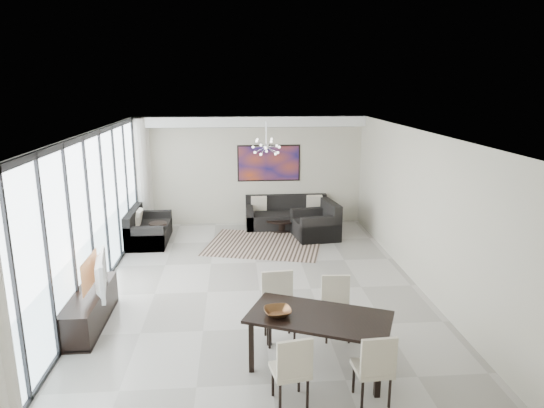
{
  "coord_description": "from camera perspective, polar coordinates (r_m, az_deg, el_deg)",
  "views": [
    {
      "loc": [
        -0.43,
        -8.31,
        3.75
      ],
      "look_at": [
        0.36,
        1.59,
        1.25
      ],
      "focal_mm": 32.0,
      "sensor_mm": 36.0,
      "label": 1
    }
  ],
  "objects": [
    {
      "name": "window_wall",
      "position": [
        8.95,
        -20.1,
        -1.52
      ],
      "size": [
        0.37,
        8.95,
        2.9
      ],
      "color": "white",
      "rests_on": "floor"
    },
    {
      "name": "dining_chair_nw",
      "position": [
        7.34,
        0.77,
        -11.37
      ],
      "size": [
        0.52,
        0.52,
        1.03
      ],
      "color": "beige",
      "rests_on": "floor"
    },
    {
      "name": "rug",
      "position": [
        11.56,
        -0.91,
        -4.78
      ],
      "size": [
        3.05,
        2.61,
        0.01
      ],
      "primitive_type": "cube",
      "rotation": [
        0.0,
        0.0,
        -0.25
      ],
      "color": "black",
      "rests_on": "floor"
    },
    {
      "name": "dining_table",
      "position": [
        6.59,
        5.57,
        -13.62
      ],
      "size": [
        2.07,
        1.59,
        0.77
      ],
      "color": "black",
      "rests_on": "floor"
    },
    {
      "name": "soffit",
      "position": [
        12.66,
        -2.62,
        9.67
      ],
      "size": [
        5.98,
        0.4,
        0.26
      ],
      "primitive_type": "cube",
      "color": "white",
      "rests_on": "room_shell"
    },
    {
      "name": "bowl_coffee",
      "position": [
        12.61,
        1.02,
        -1.55
      ],
      "size": [
        0.23,
        0.23,
        0.07
      ],
      "primitive_type": "imported",
      "rotation": [
        0.0,
        0.0,
        0.05
      ],
      "color": "brown",
      "rests_on": "coffee_table"
    },
    {
      "name": "television",
      "position": [
        8.08,
        -19.98,
        -7.82
      ],
      "size": [
        0.35,
        1.04,
        0.59
      ],
      "primitive_type": "imported",
      "rotation": [
        0.0,
        0.0,
        1.78
      ],
      "color": "gray",
      "rests_on": "tv_console"
    },
    {
      "name": "sofa_main",
      "position": [
        12.94,
        1.81,
        -1.48
      ],
      "size": [
        2.2,
        0.9,
        0.8
      ],
      "color": "black",
      "rests_on": "floor"
    },
    {
      "name": "coffee_table",
      "position": [
        12.63,
        1.09,
        -2.32
      ],
      "size": [
        0.88,
        0.88,
        0.31
      ],
      "color": "black",
      "rests_on": "floor"
    },
    {
      "name": "loveseat",
      "position": [
        12.07,
        -14.47,
        -3.08
      ],
      "size": [
        0.9,
        1.6,
        0.8
      ],
      "color": "black",
      "rests_on": "floor"
    },
    {
      "name": "painting",
      "position": [
        12.99,
        -0.38,
        4.82
      ],
      "size": [
        1.68,
        0.04,
        0.98
      ],
      "primitive_type": "cube",
      "color": "#A33916",
      "rests_on": "room_shell"
    },
    {
      "name": "dining_chair_se",
      "position": [
        6.1,
        12.05,
        -18.03
      ],
      "size": [
        0.45,
        0.45,
        0.93
      ],
      "color": "beige",
      "rests_on": "floor"
    },
    {
      "name": "bowl_dining",
      "position": [
        6.53,
        0.68,
        -12.58
      ],
      "size": [
        0.4,
        0.4,
        0.09
      ],
      "primitive_type": "imported",
      "rotation": [
        0.0,
        0.0,
        0.12
      ],
      "color": "brown",
      "rests_on": "dining_table"
    },
    {
      "name": "dining_chair_ne",
      "position": [
        7.5,
        7.56,
        -11.41
      ],
      "size": [
        0.45,
        0.45,
        0.93
      ],
      "color": "beige",
      "rests_on": "floor"
    },
    {
      "name": "room_shell",
      "position": [
        8.67,
        1.53,
        -1.26
      ],
      "size": [
        6.0,
        9.0,
        2.9
      ],
      "color": "#A8A39B",
      "rests_on": "ground"
    },
    {
      "name": "armchair",
      "position": [
        12.05,
        5.33,
        -2.55
      ],
      "size": [
        1.15,
        1.2,
        0.89
      ],
      "color": "black",
      "rests_on": "floor"
    },
    {
      "name": "tv_console",
      "position": [
        8.34,
        -20.73,
        -11.47
      ],
      "size": [
        0.49,
        1.76,
        0.55
      ],
      "primitive_type": "cube",
      "color": "black",
      "rests_on": "floor"
    },
    {
      "name": "dining_chair_sw",
      "position": [
        5.95,
        2.4,
        -18.6
      ],
      "size": [
        0.49,
        0.49,
        0.93
      ],
      "color": "beige",
      "rests_on": "floor"
    },
    {
      "name": "chandelier",
      "position": [
        10.93,
        -0.68,
        6.77
      ],
      "size": [
        0.66,
        0.66,
        0.71
      ],
      "color": "silver",
      "rests_on": "room_shell"
    },
    {
      "name": "side_table",
      "position": [
        11.66,
        -13.22,
        -3.04
      ],
      "size": [
        0.41,
        0.41,
        0.57
      ],
      "color": "black",
      "rests_on": "floor"
    }
  ]
}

